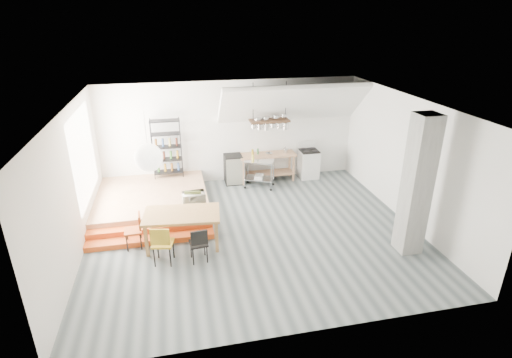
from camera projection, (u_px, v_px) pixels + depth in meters
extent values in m
plane|color=#4A5355|center=(254.00, 232.00, 9.98)|extent=(8.00, 8.00, 0.00)
cube|color=silver|center=(231.00, 132.00, 12.51)|extent=(8.00, 0.04, 3.20)
cube|color=silver|center=(72.00, 187.00, 8.58)|extent=(0.04, 7.00, 3.20)
cube|color=silver|center=(408.00, 160.00, 10.13)|extent=(0.04, 7.00, 3.20)
cube|color=white|center=(254.00, 105.00, 8.74)|extent=(8.00, 7.00, 0.02)
cube|color=white|center=(293.00, 103.00, 11.95)|extent=(4.40, 1.44, 1.32)
cube|color=white|center=(84.00, 156.00, 9.86)|extent=(0.02, 2.50, 2.20)
cube|color=#9F714F|center=(152.00, 200.00, 11.22)|extent=(3.00, 3.00, 0.40)
cube|color=#CD4D18|center=(151.00, 240.00, 9.51)|extent=(3.00, 0.35, 0.13)
cube|color=#CD4D18|center=(151.00, 230.00, 9.80)|extent=(3.00, 0.35, 0.27)
cube|color=gray|center=(417.00, 186.00, 8.65)|extent=(0.50, 0.50, 3.20)
cube|color=#9F714F|center=(267.00, 155.00, 12.69)|extent=(1.80, 0.60, 0.06)
cube|color=#9F714F|center=(267.00, 173.00, 12.93)|extent=(1.70, 0.55, 0.04)
cube|color=#9F714F|center=(290.00, 164.00, 13.22)|extent=(0.06, 0.06, 0.86)
cube|color=#9F714F|center=(241.00, 168.00, 12.90)|extent=(0.06, 0.06, 0.86)
cube|color=#9F714F|center=(294.00, 169.00, 12.82)|extent=(0.06, 0.06, 0.86)
cube|color=#9F714F|center=(243.00, 173.00, 12.51)|extent=(0.06, 0.06, 0.86)
cube|color=white|center=(308.00, 164.00, 13.13)|extent=(0.60, 0.60, 0.90)
cube|color=black|center=(309.00, 151.00, 12.95)|extent=(0.58, 0.58, 0.03)
cube|color=white|center=(307.00, 144.00, 13.15)|extent=(0.60, 0.05, 0.25)
cylinder|color=black|center=(312.00, 148.00, 13.09)|extent=(0.18, 0.18, 0.02)
cylinder|color=black|center=(304.00, 149.00, 13.03)|extent=(0.18, 0.18, 0.02)
cylinder|color=black|center=(315.00, 151.00, 12.84)|extent=(0.18, 0.18, 0.02)
cylinder|color=black|center=(307.00, 152.00, 12.78)|extent=(0.18, 0.18, 0.02)
cube|color=#462F1C|center=(269.00, 120.00, 12.06)|extent=(1.20, 0.50, 0.05)
cylinder|color=black|center=(253.00, 102.00, 11.74)|extent=(0.02, 0.02, 1.15)
cylinder|color=black|center=(286.00, 101.00, 11.93)|extent=(0.02, 0.02, 1.15)
cylinder|color=silver|center=(253.00, 126.00, 11.97)|extent=(0.16, 0.16, 0.12)
cylinder|color=silver|center=(260.00, 127.00, 12.01)|extent=(0.20, 0.20, 0.16)
cylinder|color=silver|center=(266.00, 127.00, 12.06)|extent=(0.16, 0.16, 0.20)
cylinder|color=silver|center=(273.00, 125.00, 12.08)|extent=(0.20, 0.20, 0.12)
cylinder|color=silver|center=(279.00, 126.00, 12.13)|extent=(0.16, 0.16, 0.16)
cylinder|color=silver|center=(286.00, 126.00, 12.18)|extent=(0.20, 0.20, 0.20)
cylinder|color=black|center=(181.00, 146.00, 12.21)|extent=(0.02, 0.02, 1.80)
cylinder|color=black|center=(153.00, 147.00, 12.05)|extent=(0.02, 0.02, 1.80)
cylinder|color=black|center=(181.00, 149.00, 11.89)|extent=(0.02, 0.02, 1.80)
cylinder|color=black|center=(152.00, 151.00, 11.73)|extent=(0.02, 0.02, 1.80)
cube|color=black|center=(169.00, 172.00, 12.26)|extent=(0.88, 0.38, 0.02)
cube|color=black|center=(168.00, 159.00, 12.11)|extent=(0.88, 0.38, 0.02)
cube|color=black|center=(167.00, 147.00, 11.95)|extent=(0.88, 0.38, 0.02)
cube|color=black|center=(166.00, 134.00, 11.79)|extent=(0.88, 0.38, 0.02)
cube|color=black|center=(164.00, 121.00, 11.64)|extent=(0.88, 0.38, 0.03)
cylinder|color=#3C7C31|center=(169.00, 167.00, 12.21)|extent=(0.07, 0.07, 0.24)
cylinder|color=#A3721B|center=(167.00, 155.00, 12.05)|extent=(0.07, 0.07, 0.24)
cylinder|color=brown|center=(166.00, 142.00, 11.90)|extent=(0.07, 0.07, 0.24)
cube|color=#9F714F|center=(194.00, 204.00, 10.17)|extent=(0.60, 0.40, 0.03)
cylinder|color=black|center=(204.00, 203.00, 10.41)|extent=(0.02, 0.02, 0.13)
cylinder|color=black|center=(183.00, 205.00, 10.30)|extent=(0.02, 0.02, 0.13)
cylinder|color=black|center=(206.00, 209.00, 10.10)|extent=(0.02, 0.02, 0.13)
cylinder|color=black|center=(184.00, 211.00, 10.00)|extent=(0.02, 0.02, 0.13)
sphere|color=white|center=(149.00, 158.00, 8.55)|extent=(0.60, 0.60, 0.60)
cube|color=olive|center=(182.00, 215.00, 9.15)|extent=(1.82, 1.14, 0.06)
cube|color=olive|center=(216.00, 220.00, 9.77)|extent=(0.08, 0.08, 0.76)
cube|color=olive|center=(151.00, 223.00, 9.61)|extent=(0.08, 0.08, 0.76)
cube|color=olive|center=(217.00, 237.00, 9.02)|extent=(0.08, 0.08, 0.76)
cube|color=olive|center=(147.00, 241.00, 8.86)|extent=(0.08, 0.08, 0.76)
cube|color=gold|center=(163.00, 243.00, 8.59)|extent=(0.51, 0.51, 0.04)
cube|color=gold|center=(160.00, 237.00, 8.31)|extent=(0.41, 0.13, 0.38)
cylinder|color=black|center=(154.00, 257.00, 8.53)|extent=(0.03, 0.03, 0.47)
cylinder|color=black|center=(170.00, 257.00, 8.53)|extent=(0.03, 0.03, 0.47)
cylinder|color=black|center=(158.00, 249.00, 8.85)|extent=(0.03, 0.03, 0.47)
cylinder|color=black|center=(173.00, 249.00, 8.85)|extent=(0.03, 0.03, 0.47)
cube|color=black|center=(198.00, 243.00, 8.69)|extent=(0.41, 0.41, 0.04)
cube|color=black|center=(199.00, 238.00, 8.45)|extent=(0.36, 0.07, 0.33)
cylinder|color=black|center=(193.00, 257.00, 8.60)|extent=(0.03, 0.03, 0.42)
cylinder|color=black|center=(207.00, 254.00, 8.68)|extent=(0.03, 0.03, 0.42)
cylinder|color=black|center=(191.00, 249.00, 8.87)|extent=(0.03, 0.03, 0.42)
cylinder|color=black|center=(205.00, 247.00, 8.95)|extent=(0.03, 0.03, 0.42)
cube|color=#4E592A|center=(193.00, 211.00, 9.93)|extent=(0.50, 0.50, 0.04)
cube|color=#4E592A|center=(193.00, 198.00, 10.01)|extent=(0.42, 0.11, 0.38)
cylinder|color=black|center=(201.00, 217.00, 10.20)|extent=(0.03, 0.03, 0.48)
cylinder|color=black|center=(187.00, 217.00, 10.18)|extent=(0.03, 0.03, 0.48)
cylinder|color=black|center=(200.00, 224.00, 9.88)|extent=(0.03, 0.03, 0.48)
cylinder|color=black|center=(186.00, 224.00, 9.86)|extent=(0.03, 0.03, 0.48)
cube|color=#A54417|center=(133.00, 231.00, 9.18)|extent=(0.40, 0.40, 0.04)
cube|color=#A54417|center=(140.00, 221.00, 9.13)|extent=(0.06, 0.37, 0.34)
cylinder|color=black|center=(141.00, 242.00, 9.16)|extent=(0.03, 0.03, 0.42)
cylinder|color=black|center=(141.00, 235.00, 9.44)|extent=(0.03, 0.03, 0.42)
cylinder|color=black|center=(127.00, 243.00, 9.09)|extent=(0.03, 0.03, 0.42)
cylinder|color=black|center=(127.00, 237.00, 9.36)|extent=(0.03, 0.03, 0.42)
cube|color=silver|center=(259.00, 161.00, 12.21)|extent=(1.01, 0.81, 0.04)
cube|color=silver|center=(259.00, 178.00, 12.43)|extent=(1.01, 0.81, 0.03)
cylinder|color=silver|center=(274.00, 172.00, 12.48)|extent=(0.03, 0.03, 0.84)
sphere|color=black|center=(273.00, 184.00, 12.64)|extent=(0.08, 0.08, 0.08)
cylinder|color=silver|center=(248.00, 170.00, 12.64)|extent=(0.03, 0.03, 0.84)
sphere|color=black|center=(248.00, 182.00, 12.80)|extent=(0.08, 0.08, 0.08)
cylinder|color=silver|center=(271.00, 178.00, 12.10)|extent=(0.03, 0.03, 0.84)
sphere|color=black|center=(271.00, 190.00, 12.25)|extent=(0.08, 0.08, 0.08)
cylinder|color=silver|center=(245.00, 175.00, 12.26)|extent=(0.03, 0.03, 0.84)
sphere|color=black|center=(245.00, 187.00, 12.41)|extent=(0.08, 0.08, 0.08)
cube|color=black|center=(233.00, 169.00, 12.68)|extent=(0.55, 0.55, 0.93)
imported|color=beige|center=(194.00, 198.00, 10.10)|extent=(0.59, 0.42, 0.31)
imported|color=silver|center=(269.00, 154.00, 12.63)|extent=(0.25, 0.25, 0.05)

